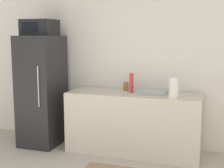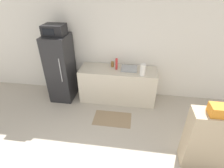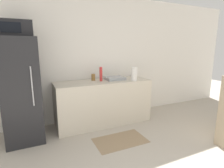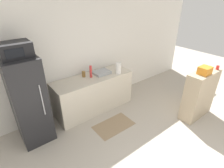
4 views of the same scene
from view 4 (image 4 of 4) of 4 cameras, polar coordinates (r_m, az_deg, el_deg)
wall_back at (r=4.10m, az=-12.53°, el=8.45°), size 8.00×0.06×2.60m
refrigerator at (r=3.57m, az=-25.56°, el=-4.94°), size 0.56×0.70×1.69m
microwave at (r=3.21m, az=-29.07°, el=9.77°), size 0.47×0.41×0.24m
counter at (r=4.27m, az=-5.99°, el=-2.99°), size 1.90×0.65×0.88m
sink_basin at (r=4.21m, az=-3.40°, el=3.81°), size 0.39×0.31×0.06m
bottle_tall at (r=4.00m, az=-6.95°, el=4.03°), size 0.06×0.06×0.28m
bottle_short at (r=4.08m, az=-9.25°, el=3.22°), size 0.08×0.08×0.13m
shelf_cabinet at (r=4.41m, az=26.56°, el=-3.16°), size 0.87×0.33×1.12m
basket at (r=4.05m, az=28.04°, el=3.93°), size 0.25×0.21×0.16m
jar at (r=4.45m, az=31.22°, el=4.62°), size 0.06×0.06×0.09m
paper_towel_roll at (r=4.16m, az=2.09°, el=5.16°), size 0.13×0.13×0.27m
kitchen_rug at (r=3.97m, az=0.58°, el=-13.34°), size 0.86×0.52×0.01m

